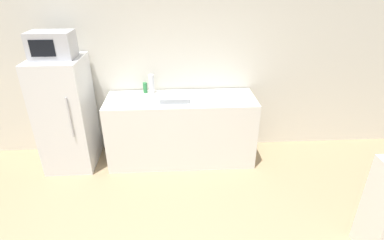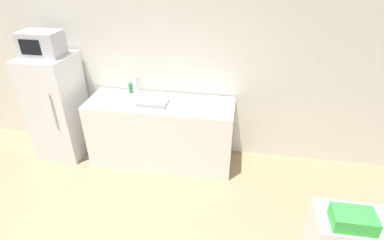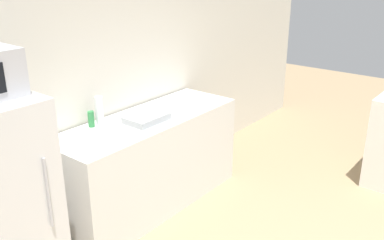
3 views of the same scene
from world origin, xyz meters
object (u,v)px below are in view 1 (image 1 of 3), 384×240
object	(u,v)px
bottle_short	(145,88)
bottle_tall	(152,84)
refrigerator	(66,114)
microwave	(52,45)

from	to	relation	value
bottle_short	bottle_tall	bearing A→B (deg)	-6.75
refrigerator	bottle_tall	distance (m)	1.20
refrigerator	bottle_tall	world-z (taller)	refrigerator
microwave	bottle_short	distance (m)	1.25
microwave	bottle_tall	xyz separation A→B (m)	(1.13, 0.24, -0.59)
refrigerator	bottle_short	size ratio (longest dim) A/B	10.29
microwave	bottle_tall	world-z (taller)	microwave
microwave	bottle_short	xyz separation A→B (m)	(1.04, 0.25, -0.65)
refrigerator	microwave	distance (m)	0.91
microwave	bottle_tall	size ratio (longest dim) A/B	1.92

